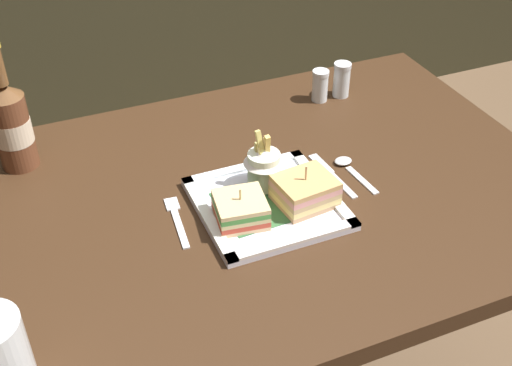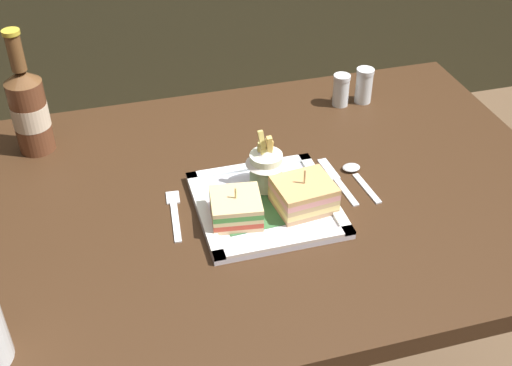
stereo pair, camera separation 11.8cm
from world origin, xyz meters
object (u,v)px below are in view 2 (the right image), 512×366
Objects in this scene: sandwich_half_right at (304,195)px; pepper_shaker at (364,87)px; dining_table at (247,242)px; square_plate at (266,205)px; knife at (336,179)px; salt_shaker at (341,92)px; fork at (175,212)px; spoon at (355,173)px; beer_bottle at (29,109)px; sandwich_half_left at (236,208)px; fries_cup at (265,163)px.

pepper_shaker is at bearing 52.44° from sandwich_half_right.
dining_table is at bearing -142.75° from pepper_shaker.
dining_table is 0.46m from pepper_shaker.
knife is (0.15, 0.04, -0.01)m from square_plate.
knife is 2.14× the size of salt_shaker.
square_plate reaches higher than fork.
square_plate is at bearing -64.98° from dining_table.
square_plate is 1.72× the size of fork.
dining_table is 0.21m from knife.
sandwich_half_right reaches higher than spoon.
square_plate is at bearing -165.59° from spoon.
spoon is (0.13, 0.08, -0.03)m from sandwich_half_right.
dining_table is 4.69× the size of beer_bottle.
fork is at bearing -149.78° from pepper_shaker.
knife is 1.94× the size of pepper_shaker.
sandwich_half_left is 1.20× the size of pepper_shaker.
spoon is (0.26, 0.08, -0.03)m from sandwich_half_left.
fries_cup is at bearing -134.40° from salt_shaker.
fries_cup is 0.83× the size of fork.
sandwich_half_left is 0.82× the size of fries_cup.
fries_cup reaches higher than square_plate.
sandwich_half_left reaches higher than square_plate.
square_plate is at bearing -104.98° from fries_cup.
pepper_shaker is at bearing 57.87° from knife.
pepper_shaker is (0.26, 0.34, -0.00)m from sandwich_half_right.
dining_table is 14.94× the size of pepper_shaker.
salt_shaker is (0.66, -0.00, -0.06)m from beer_bottle.
spoon is at bearing 16.53° from sandwich_half_left.
beer_bottle is (-0.37, 0.26, 0.21)m from dining_table.
salt_shaker is (0.43, 0.28, 0.03)m from fork.
pepper_shaker reaches higher than sandwich_half_left.
knife is (0.14, -0.01, -0.06)m from fries_cup.
sandwich_half_left is at bearing -45.46° from beer_bottle.
sandwich_half_left is 0.89× the size of sandwich_half_right.
knife is at bearing 37.59° from sandwich_half_right.
salt_shaker is (0.25, 0.26, -0.03)m from fries_cup.
sandwich_half_right reaches higher than fork.
knife is at bearing -1.48° from dining_table.
salt_shaker reaches higher than knife.
square_plate is 1.94× the size of spoon.
sandwich_half_left is 0.38× the size of beer_bottle.
sandwich_half_left is at bearing 180.00° from sandwich_half_right.
salt_shaker is (0.27, 0.31, 0.03)m from square_plate.
spoon is at bearing -23.93° from beer_bottle.
dining_table is 0.50m from beer_bottle.
beer_bottle reaches higher than fork.
fork is 0.32m from knife.
salt_shaker is 0.91× the size of pepper_shaker.
square_plate is 0.20m from spoon.
sandwich_half_right is 0.86× the size of spoon.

